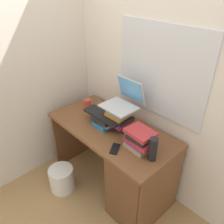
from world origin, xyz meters
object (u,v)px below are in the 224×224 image
computer_mouse (129,135)px  cell_phone (115,149)px  keyboard (103,115)px  mug (87,104)px  water_bottle (153,149)px  wastebasket (62,179)px  book_stack_side (140,140)px  book_stack_keyboard_riser (104,121)px  desk (133,173)px  book_stack_tall (119,117)px  laptop (124,100)px

computer_mouse → cell_phone: computer_mouse is taller
keyboard → cell_phone: keyboard is taller
mug → water_bottle: bearing=-7.6°
mug → wastebasket: (0.15, -0.51, -0.66)m
book_stack_side → water_bottle: water_bottle is taller
book_stack_keyboard_riser → cell_phone: 0.36m
wastebasket → cell_phone: bearing=24.2°
book_stack_side → computer_mouse: (-0.16, 0.05, -0.07)m
computer_mouse → wastebasket: computer_mouse is taller
book_stack_side → keyboard: book_stack_side is taller
book_stack_keyboard_riser → book_stack_side: 0.45m
desk → mug: bearing=172.7°
book_stack_tall → water_bottle: bearing=-13.0°
desk → water_bottle: water_bottle is taller
book_stack_side → wastebasket: 1.06m
book_stack_keyboard_riser → water_bottle: 0.61m
mug → water_bottle: size_ratio=0.61×
book_stack_tall → mug: size_ratio=1.93×
laptop → keyboard: size_ratio=0.74×
laptop → wastebasket: (-0.35, -0.55, -0.89)m
book_stack_tall → computer_mouse: size_ratio=2.32×
desk → cell_phone: cell_phone is taller
laptop → cell_phone: 0.46m
mug → computer_mouse: bearing=-4.9°
keyboard → mug: 0.40m
laptop → mug: size_ratio=2.50×
book_stack_tall → keyboard: 0.15m
keyboard → mug: (-0.38, 0.10, -0.07)m
laptop → water_bottle: 0.55m
computer_mouse → cell_phone: 0.21m
desk → book_stack_tall: bearing=163.7°
book_stack_tall → wastebasket: 0.94m
book_stack_keyboard_riser → laptop: (0.12, 0.14, 0.23)m
desk → book_stack_keyboard_riser: 0.55m
desk → water_bottle: (0.21, -0.03, 0.44)m
water_bottle → keyboard: bearing=177.3°
cell_phone → book_stack_side: bearing=19.1°
keyboard → water_bottle: bearing=-4.8°
laptop → desk: bearing=-26.9°
desk → book_stack_tall: 0.54m
water_bottle → cell_phone: bearing=-155.4°
computer_mouse → wastebasket: size_ratio=0.39×
keyboard → computer_mouse: size_ratio=4.04×
keyboard → cell_phone: (0.33, -0.16, -0.11)m
mug → keyboard: bearing=-15.1°
wastebasket → mug: bearing=106.7°
book_stack_keyboard_riser → water_bottle: bearing=-2.7°
cell_phone → book_stack_tall: bearing=98.6°
water_bottle → book_stack_side: bearing=170.6°
mug → laptop: bearing=4.7°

